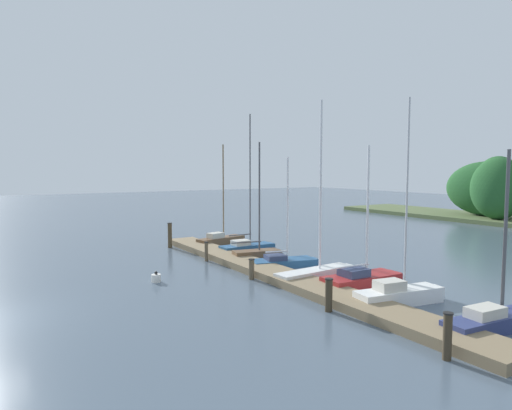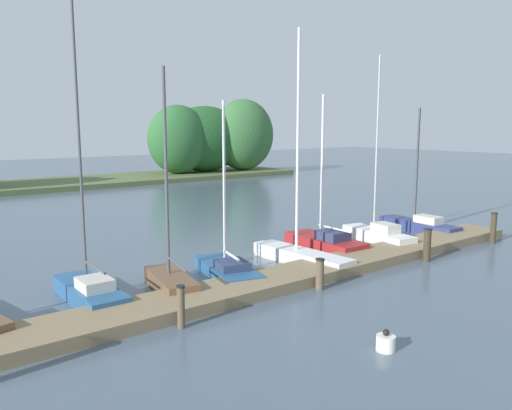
{
  "view_description": "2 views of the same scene",
  "coord_description": "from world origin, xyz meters",
  "px_view_note": "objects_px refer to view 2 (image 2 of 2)",
  "views": [
    {
      "loc": [
        17.24,
        0.06,
        5.15
      ],
      "look_at": [
        -3.04,
        12.66,
        3.19
      ],
      "focal_mm": 31.22,
      "sensor_mm": 36.0,
      "label": 1
    },
    {
      "loc": [
        -10.94,
        -0.01,
        4.97
      ],
      "look_at": [
        0.24,
        14.34,
        2.12
      ],
      "focal_mm": 35.84,
      "sensor_mm": 36.0,
      "label": 2
    }
  ],
  "objects_px": {
    "sailboat_3": "(227,268)",
    "sailboat_6": "(376,234)",
    "channel_buoy_0": "(386,343)",
    "sailboat_7": "(417,224)",
    "mooring_piling_2": "(320,274)",
    "sailboat_2": "(170,278)",
    "sailboat_5": "(323,241)",
    "sailboat_4": "(299,252)",
    "mooring_piling_1": "(181,307)",
    "mooring_piling_3": "(427,245)",
    "sailboat_1": "(89,288)",
    "mooring_piling_4": "(493,228)"
  },
  "relations": [
    {
      "from": "mooring_piling_1",
      "to": "mooring_piling_4",
      "type": "height_order",
      "value": "mooring_piling_4"
    },
    {
      "from": "sailboat_3",
      "to": "sailboat_6",
      "type": "bearing_deg",
      "value": -76.02
    },
    {
      "from": "sailboat_3",
      "to": "sailboat_6",
      "type": "distance_m",
      "value": 7.66
    },
    {
      "from": "mooring_piling_2",
      "to": "channel_buoy_0",
      "type": "relative_size",
      "value": 1.95
    },
    {
      "from": "sailboat_6",
      "to": "mooring_piling_2",
      "type": "relative_size",
      "value": 8.05
    },
    {
      "from": "sailboat_7",
      "to": "mooring_piling_1",
      "type": "xyz_separation_m",
      "value": [
        -14.56,
        -3.31,
        0.17
      ]
    },
    {
      "from": "sailboat_2",
      "to": "sailboat_5",
      "type": "height_order",
      "value": "sailboat_2"
    },
    {
      "from": "sailboat_7",
      "to": "channel_buoy_0",
      "type": "distance_m",
      "value": 13.69
    },
    {
      "from": "sailboat_5",
      "to": "sailboat_6",
      "type": "xyz_separation_m",
      "value": [
        2.55,
        -0.6,
        0.04
      ]
    },
    {
      "from": "sailboat_2",
      "to": "channel_buoy_0",
      "type": "distance_m",
      "value": 6.87
    },
    {
      "from": "sailboat_5",
      "to": "mooring_piling_2",
      "type": "height_order",
      "value": "sailboat_5"
    },
    {
      "from": "sailboat_7",
      "to": "mooring_piling_3",
      "type": "bearing_deg",
      "value": 133.5
    },
    {
      "from": "mooring_piling_2",
      "to": "mooring_piling_3",
      "type": "distance_m",
      "value": 5.48
    },
    {
      "from": "sailboat_6",
      "to": "mooring_piling_2",
      "type": "distance_m",
      "value": 6.86
    },
    {
      "from": "sailboat_6",
      "to": "mooring_piling_2",
      "type": "bearing_deg",
      "value": 124.3
    },
    {
      "from": "sailboat_1",
      "to": "mooring_piling_4",
      "type": "xyz_separation_m",
      "value": [
        16.19,
        -3.41,
        0.29
      ]
    },
    {
      "from": "sailboat_2",
      "to": "sailboat_3",
      "type": "height_order",
      "value": "sailboat_2"
    },
    {
      "from": "sailboat_7",
      "to": "sailboat_6",
      "type": "bearing_deg",
      "value": 101.93
    },
    {
      "from": "sailboat_1",
      "to": "sailboat_2",
      "type": "distance_m",
      "value": 2.33
    },
    {
      "from": "sailboat_2",
      "to": "sailboat_7",
      "type": "relative_size",
      "value": 1.15
    },
    {
      "from": "sailboat_4",
      "to": "channel_buoy_0",
      "type": "height_order",
      "value": "sailboat_4"
    },
    {
      "from": "mooring_piling_2",
      "to": "sailboat_3",
      "type": "bearing_deg",
      "value": 116.35
    },
    {
      "from": "mooring_piling_3",
      "to": "mooring_piling_4",
      "type": "distance_m",
      "value": 4.8
    },
    {
      "from": "sailboat_1",
      "to": "mooring_piling_3",
      "type": "relative_size",
      "value": 6.95
    },
    {
      "from": "sailboat_4",
      "to": "mooring_piling_4",
      "type": "relative_size",
      "value": 6.32
    },
    {
      "from": "sailboat_1",
      "to": "sailboat_7",
      "type": "xyz_separation_m",
      "value": [
        15.65,
        -0.04,
        0.0
      ]
    },
    {
      "from": "mooring_piling_3",
      "to": "sailboat_3",
      "type": "bearing_deg",
      "value": 156.72
    },
    {
      "from": "sailboat_5",
      "to": "channel_buoy_0",
      "type": "bearing_deg",
      "value": 146.24
    },
    {
      "from": "sailboat_5",
      "to": "sailboat_7",
      "type": "height_order",
      "value": "sailboat_5"
    },
    {
      "from": "sailboat_5",
      "to": "channel_buoy_0",
      "type": "xyz_separation_m",
      "value": [
        -5.56,
        -7.43,
        -0.18
      ]
    },
    {
      "from": "sailboat_4",
      "to": "sailboat_2",
      "type": "bearing_deg",
      "value": 86.43
    },
    {
      "from": "sailboat_4",
      "to": "sailboat_5",
      "type": "relative_size",
      "value": 1.35
    },
    {
      "from": "sailboat_6",
      "to": "channel_buoy_0",
      "type": "height_order",
      "value": "sailboat_6"
    },
    {
      "from": "sailboat_1",
      "to": "mooring_piling_3",
      "type": "height_order",
      "value": "sailboat_1"
    },
    {
      "from": "sailboat_3",
      "to": "mooring_piling_3",
      "type": "relative_size",
      "value": 4.73
    },
    {
      "from": "mooring_piling_2",
      "to": "sailboat_7",
      "type": "bearing_deg",
      "value": 18.67
    },
    {
      "from": "sailboat_3",
      "to": "mooring_piling_3",
      "type": "height_order",
      "value": "sailboat_3"
    },
    {
      "from": "sailboat_4",
      "to": "mooring_piling_1",
      "type": "xyz_separation_m",
      "value": [
        -6.4,
        -2.69,
        0.15
      ]
    },
    {
      "from": "sailboat_2",
      "to": "mooring_piling_4",
      "type": "height_order",
      "value": "sailboat_2"
    },
    {
      "from": "mooring_piling_3",
      "to": "mooring_piling_2",
      "type": "bearing_deg",
      "value": 179.27
    },
    {
      "from": "sailboat_6",
      "to": "channel_buoy_0",
      "type": "relative_size",
      "value": 15.66
    },
    {
      "from": "mooring_piling_3",
      "to": "sailboat_1",
      "type": "bearing_deg",
      "value": 163.39
    },
    {
      "from": "sailboat_7",
      "to": "mooring_piling_4",
      "type": "relative_size",
      "value": 4.39
    },
    {
      "from": "sailboat_4",
      "to": "sailboat_7",
      "type": "bearing_deg",
      "value": -89.13
    },
    {
      "from": "sailboat_5",
      "to": "sailboat_6",
      "type": "distance_m",
      "value": 2.62
    },
    {
      "from": "sailboat_7",
      "to": "channel_buoy_0",
      "type": "height_order",
      "value": "sailboat_7"
    },
    {
      "from": "sailboat_2",
      "to": "sailboat_4",
      "type": "xyz_separation_m",
      "value": [
        5.26,
        -0.01,
        0.0
      ]
    },
    {
      "from": "sailboat_6",
      "to": "channel_buoy_0",
      "type": "bearing_deg",
      "value": 139.6
    },
    {
      "from": "sailboat_7",
      "to": "mooring_piling_3",
      "type": "relative_size",
      "value": 4.73
    },
    {
      "from": "sailboat_7",
      "to": "mooring_piling_2",
      "type": "bearing_deg",
      "value": 113.92
    }
  ]
}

